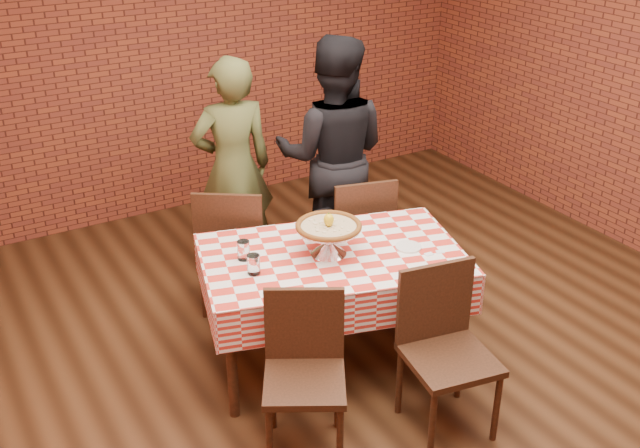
{
  "coord_description": "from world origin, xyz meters",
  "views": [
    {
      "loc": [
        -2.18,
        -3.02,
        2.91
      ],
      "look_at": [
        -0.13,
        0.46,
        0.91
      ],
      "focal_mm": 42.63,
      "sensor_mm": 36.0,
      "label": 1
    }
  ],
  "objects_px": {
    "pizza_stand": "(329,240)",
    "condiment_caddy": "(325,222)",
    "water_glass_right": "(243,250)",
    "diner_black": "(333,156)",
    "chair_far_right": "(356,232)",
    "chair_near_left": "(305,382)",
    "diner_olive": "(233,168)",
    "pizza": "(329,227)",
    "chair_near_right": "(450,357)",
    "chair_far_left": "(235,244)",
    "water_glass_left": "(254,264)",
    "table": "(332,308)"
  },
  "relations": [
    {
      "from": "condiment_caddy",
      "to": "chair_near_right",
      "type": "height_order",
      "value": "chair_near_right"
    },
    {
      "from": "condiment_caddy",
      "to": "water_glass_left",
      "type": "bearing_deg",
      "value": -159.53
    },
    {
      "from": "chair_near_left",
      "to": "chair_near_right",
      "type": "height_order",
      "value": "chair_near_right"
    },
    {
      "from": "diner_black",
      "to": "condiment_caddy",
      "type": "bearing_deg",
      "value": 90.54
    },
    {
      "from": "water_glass_right",
      "to": "chair_far_left",
      "type": "relative_size",
      "value": 0.12
    },
    {
      "from": "chair_far_left",
      "to": "chair_far_right",
      "type": "bearing_deg",
      "value": -162.42
    },
    {
      "from": "table",
      "to": "chair_far_right",
      "type": "height_order",
      "value": "chair_far_right"
    },
    {
      "from": "water_glass_left",
      "to": "diner_black",
      "type": "xyz_separation_m",
      "value": [
        1.16,
        1.05,
        0.07
      ]
    },
    {
      "from": "chair_near_left",
      "to": "diner_black",
      "type": "distance_m",
      "value": 2.12
    },
    {
      "from": "chair_far_right",
      "to": "condiment_caddy",
      "type": "bearing_deg",
      "value": 53.41
    },
    {
      "from": "diner_olive",
      "to": "chair_far_right",
      "type": "bearing_deg",
      "value": 138.34
    },
    {
      "from": "table",
      "to": "pizza_stand",
      "type": "distance_m",
      "value": 0.47
    },
    {
      "from": "diner_black",
      "to": "chair_far_left",
      "type": "bearing_deg",
      "value": 45.51
    },
    {
      "from": "water_glass_right",
      "to": "diner_olive",
      "type": "bearing_deg",
      "value": 68.3
    },
    {
      "from": "pizza",
      "to": "pizza_stand",
      "type": "bearing_deg",
      "value": 0.0
    },
    {
      "from": "water_glass_left",
      "to": "condiment_caddy",
      "type": "bearing_deg",
      "value": 20.94
    },
    {
      "from": "table",
      "to": "water_glass_right",
      "type": "height_order",
      "value": "water_glass_right"
    },
    {
      "from": "pizza",
      "to": "water_glass_right",
      "type": "relative_size",
      "value": 3.34
    },
    {
      "from": "diner_black",
      "to": "table",
      "type": "bearing_deg",
      "value": 93.32
    },
    {
      "from": "chair_near_right",
      "to": "chair_far_left",
      "type": "relative_size",
      "value": 0.99
    },
    {
      "from": "diner_black",
      "to": "pizza",
      "type": "bearing_deg",
      "value": 92.31
    },
    {
      "from": "table",
      "to": "pizza",
      "type": "height_order",
      "value": "pizza"
    },
    {
      "from": "chair_near_right",
      "to": "condiment_caddy",
      "type": "bearing_deg",
      "value": 106.17
    },
    {
      "from": "water_glass_left",
      "to": "chair_far_right",
      "type": "height_order",
      "value": "chair_far_right"
    },
    {
      "from": "water_glass_right",
      "to": "condiment_caddy",
      "type": "height_order",
      "value": "condiment_caddy"
    },
    {
      "from": "chair_near_right",
      "to": "chair_far_right",
      "type": "xyz_separation_m",
      "value": [
        0.37,
        1.51,
        -0.01
      ]
    },
    {
      "from": "chair_near_left",
      "to": "diner_black",
      "type": "relative_size",
      "value": 0.51
    },
    {
      "from": "water_glass_left",
      "to": "condiment_caddy",
      "type": "xyz_separation_m",
      "value": [
        0.6,
        0.23,
        0.02
      ]
    },
    {
      "from": "water_glass_right",
      "to": "diner_black",
      "type": "bearing_deg",
      "value": 37.5
    },
    {
      "from": "diner_black",
      "to": "diner_olive",
      "type": "bearing_deg",
      "value": 10.87
    },
    {
      "from": "table",
      "to": "condiment_caddy",
      "type": "relative_size",
      "value": 10.13
    },
    {
      "from": "chair_near_left",
      "to": "diner_olive",
      "type": "distance_m",
      "value": 2.1
    },
    {
      "from": "water_glass_left",
      "to": "chair_near_left",
      "type": "bearing_deg",
      "value": -93.59
    },
    {
      "from": "diner_olive",
      "to": "chair_near_left",
      "type": "bearing_deg",
      "value": 82.98
    },
    {
      "from": "chair_far_right",
      "to": "chair_near_left",
      "type": "bearing_deg",
      "value": 62.94
    },
    {
      "from": "diner_olive",
      "to": "diner_black",
      "type": "height_order",
      "value": "diner_black"
    },
    {
      "from": "water_glass_left",
      "to": "chair_near_right",
      "type": "xyz_separation_m",
      "value": [
        0.73,
        -0.88,
        -0.35
      ]
    },
    {
      "from": "pizza",
      "to": "water_glass_left",
      "type": "distance_m",
      "value": 0.5
    },
    {
      "from": "table",
      "to": "chair_near_right",
      "type": "bearing_deg",
      "value": -75.3
    },
    {
      "from": "table",
      "to": "chair_far_left",
      "type": "bearing_deg",
      "value": 104.36
    },
    {
      "from": "chair_far_right",
      "to": "diner_olive",
      "type": "relative_size",
      "value": 0.56
    },
    {
      "from": "chair_near_right",
      "to": "chair_far_right",
      "type": "distance_m",
      "value": 1.55
    },
    {
      "from": "chair_near_right",
      "to": "pizza",
      "type": "bearing_deg",
      "value": 115.19
    },
    {
      "from": "chair_near_right",
      "to": "water_glass_left",
      "type": "bearing_deg",
      "value": 139.32
    },
    {
      "from": "chair_near_right",
      "to": "chair_far_left",
      "type": "xyz_separation_m",
      "value": [
        -0.46,
        1.76,
        0.0
      ]
    },
    {
      "from": "pizza_stand",
      "to": "condiment_caddy",
      "type": "bearing_deg",
      "value": 64.28
    },
    {
      "from": "pizza",
      "to": "condiment_caddy",
      "type": "bearing_deg",
      "value": 64.28
    },
    {
      "from": "table",
      "to": "water_glass_left",
      "type": "xyz_separation_m",
      "value": [
        -0.5,
        0.02,
        0.44
      ]
    },
    {
      "from": "diner_black",
      "to": "chair_far_right",
      "type": "bearing_deg",
      "value": 116.77
    },
    {
      "from": "pizza",
      "to": "diner_black",
      "type": "xyz_separation_m",
      "value": [
        0.67,
        1.06,
        -0.05
      ]
    }
  ]
}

